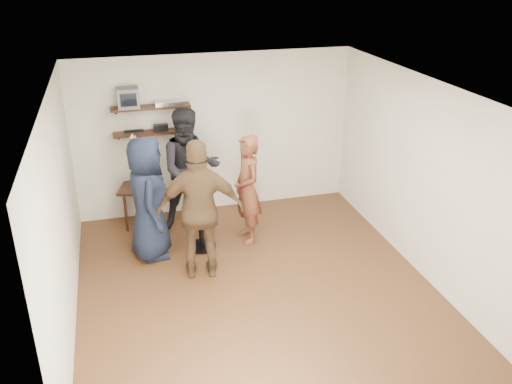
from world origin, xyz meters
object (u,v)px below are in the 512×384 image
person_plaid (247,190)px  person_dark (190,170)px  dvd_deck (168,103)px  radio (161,128)px  side_table (138,193)px  person_brown (201,211)px  drinks_table (200,209)px  crt_monitor (128,98)px  person_navy (148,199)px

person_plaid → person_dark: bearing=-137.3°
dvd_deck → radio: (-0.14, 0.00, -0.38)m
side_table → person_brown: person_brown is taller
drinks_table → person_brown: 0.79m
drinks_table → radio: bearing=107.1°
dvd_deck → crt_monitor: bearing=180.0°
radio → person_navy: size_ratio=0.12×
crt_monitor → dvd_deck: size_ratio=0.80×
drinks_table → person_dark: person_dark is taller
person_navy → person_dark: bearing=-45.1°
radio → drinks_table: bearing=-72.9°
drinks_table → person_plaid: 0.75m
person_plaid → person_dark: 0.99m
person_navy → drinks_table: bearing=-90.0°
drinks_table → person_brown: person_brown is taller
radio → person_plaid: person_plaid is taller
radio → person_plaid: 1.72m
crt_monitor → radio: (0.45, 0.00, -0.50)m
person_plaid → person_dark: (-0.74, 0.65, 0.14)m
person_dark → person_plaid: bearing=-42.7°
person_navy → radio: bearing=-17.6°
person_navy → crt_monitor: bearing=3.0°
crt_monitor → side_table: 1.50m
crt_monitor → dvd_deck: crt_monitor is taller
radio → drinks_table: radio is taller
dvd_deck → person_dark: dvd_deck is taller
crt_monitor → person_plaid: size_ratio=0.19×
side_table → person_navy: bearing=-84.6°
dvd_deck → radio: bearing=180.0°
dvd_deck → person_navy: 1.66m
side_table → person_brown: bearing=-67.6°
drinks_table → person_dark: size_ratio=0.52×
drinks_table → person_navy: 0.77m
side_table → person_plaid: bearing=-31.8°
radio → person_brown: (0.27, -1.92, -0.56)m
crt_monitor → person_navy: 1.67m
drinks_table → person_plaid: size_ratio=0.60×
radio → person_dark: person_dark is taller
dvd_deck → side_table: dvd_deck is taller
crt_monitor → person_navy: size_ratio=0.18×
crt_monitor → radio: size_ratio=1.45×
person_dark → person_brown: person_dark is taller
person_brown → person_dark: bearing=-85.2°
side_table → person_brown: size_ratio=0.34×
drinks_table → dvd_deck: bearing=101.0°
person_plaid → person_dark: person_dark is taller
person_dark → person_navy: person_dark is taller
drinks_table → person_dark: bearing=91.3°
side_table → person_dark: person_dark is taller
crt_monitor → dvd_deck: 0.60m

